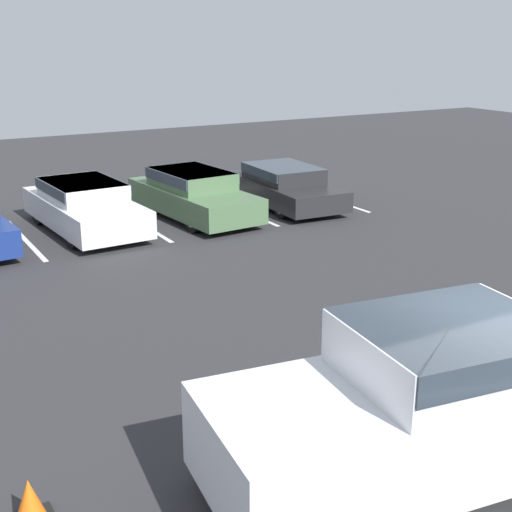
{
  "coord_description": "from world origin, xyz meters",
  "views": [
    {
      "loc": [
        -6.28,
        -4.71,
        4.76
      ],
      "look_at": [
        -0.31,
        5.65,
        1.0
      ],
      "focal_mm": 50.0,
      "sensor_mm": 36.0,
      "label": 1
    }
  ],
  "objects_px": {
    "parked_sedan_c": "(193,193)",
    "pickup_truck": "(470,394)",
    "wheel_stop_curb": "(205,192)",
    "parked_sedan_b": "(84,205)",
    "parked_sedan_d": "(284,184)",
    "traffic_cone": "(30,504)"
  },
  "relations": [
    {
      "from": "pickup_truck",
      "to": "wheel_stop_curb",
      "type": "bearing_deg",
      "value": 82.5
    },
    {
      "from": "parked_sedan_b",
      "to": "pickup_truck",
      "type": "bearing_deg",
      "value": 0.01
    },
    {
      "from": "wheel_stop_curb",
      "to": "traffic_cone",
      "type": "bearing_deg",
      "value": -122.59
    },
    {
      "from": "parked_sedan_d",
      "to": "traffic_cone",
      "type": "height_order",
      "value": "parked_sedan_d"
    },
    {
      "from": "parked_sedan_b",
      "to": "wheel_stop_curb",
      "type": "distance_m",
      "value": 5.03
    },
    {
      "from": "parked_sedan_c",
      "to": "pickup_truck",
      "type": "bearing_deg",
      "value": -15.11
    },
    {
      "from": "parked_sedan_b",
      "to": "wheel_stop_curb",
      "type": "relative_size",
      "value": 2.65
    },
    {
      "from": "parked_sedan_c",
      "to": "wheel_stop_curb",
      "type": "relative_size",
      "value": 2.69
    },
    {
      "from": "parked_sedan_b",
      "to": "traffic_cone",
      "type": "relative_size",
      "value": 8.8
    },
    {
      "from": "traffic_cone",
      "to": "wheel_stop_curb",
      "type": "distance_m",
      "value": 15.4
    },
    {
      "from": "parked_sedan_c",
      "to": "traffic_cone",
      "type": "distance_m",
      "value": 12.57
    },
    {
      "from": "parked_sedan_d",
      "to": "pickup_truck",
      "type": "bearing_deg",
      "value": -19.85
    },
    {
      "from": "parked_sedan_d",
      "to": "traffic_cone",
      "type": "distance_m",
      "value": 14.28
    },
    {
      "from": "parked_sedan_d",
      "to": "wheel_stop_curb",
      "type": "relative_size",
      "value": 2.6
    },
    {
      "from": "wheel_stop_curb",
      "to": "parked_sedan_c",
      "type": "bearing_deg",
      "value": -122.46
    },
    {
      "from": "parked_sedan_b",
      "to": "parked_sedan_c",
      "type": "relative_size",
      "value": 0.98
    },
    {
      "from": "pickup_truck",
      "to": "parked_sedan_d",
      "type": "xyz_separation_m",
      "value": [
        5.09,
        12.0,
        -0.31
      ]
    },
    {
      "from": "traffic_cone",
      "to": "wheel_stop_curb",
      "type": "relative_size",
      "value": 0.3
    },
    {
      "from": "pickup_truck",
      "to": "wheel_stop_curb",
      "type": "height_order",
      "value": "pickup_truck"
    },
    {
      "from": "parked_sedan_b",
      "to": "parked_sedan_d",
      "type": "height_order",
      "value": "parked_sedan_b"
    },
    {
      "from": "pickup_truck",
      "to": "parked_sedan_d",
      "type": "bearing_deg",
      "value": 74.12
    },
    {
      "from": "parked_sedan_c",
      "to": "parked_sedan_b",
      "type": "bearing_deg",
      "value": -96.87
    }
  ]
}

